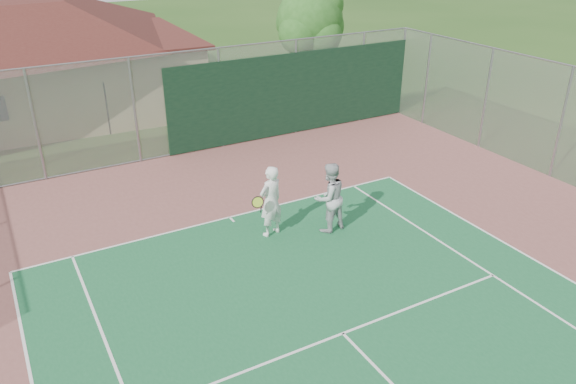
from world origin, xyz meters
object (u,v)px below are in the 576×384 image
(tree, at_px, (311,22))
(player_grey_back, at_px, (329,198))
(clubhouse, at_px, (41,47))
(player_white_front, at_px, (271,202))

(tree, bearing_deg, player_grey_back, -119.07)
(tree, bearing_deg, clubhouse, 166.68)
(player_white_front, bearing_deg, clubhouse, -91.39)
(tree, distance_m, player_white_front, 13.62)
(player_white_front, xyz_separation_m, player_grey_back, (1.42, -0.51, -0.02))
(tree, height_order, player_grey_back, tree)
(player_grey_back, bearing_deg, player_white_front, -25.77)
(tree, relative_size, player_grey_back, 2.64)
(tree, distance_m, player_grey_back, 13.30)
(tree, height_order, player_white_front, tree)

